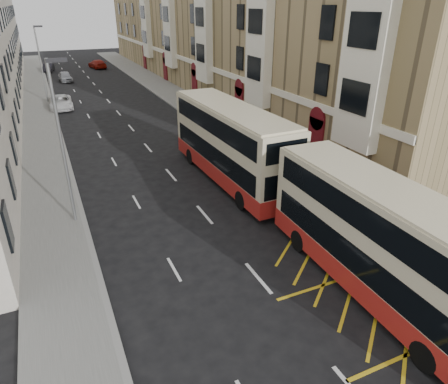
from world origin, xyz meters
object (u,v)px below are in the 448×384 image
pedestrian_mid (402,219)px  pedestrian_far (396,218)px  car_dark (48,68)px  car_silver (65,77)px  white_van (61,102)px  street_lamp_near (61,136)px  street_lamp_far (41,60)px  double_decker_rear (231,144)px  double_decker_front (381,242)px  car_red (97,64)px

pedestrian_mid → pedestrian_far: size_ratio=1.09×
pedestrian_mid → car_dark: bearing=89.4°
pedestrian_far → car_silver: pedestrian_far is taller
pedestrian_far → white_van: (-12.86, 34.13, -0.27)m
pedestrian_far → white_van: 36.48m
street_lamp_near → car_dark: bearing=88.8°
street_lamp_near → car_silver: 43.59m
street_lamp_far → pedestrian_far: (14.01, -37.76, -3.68)m
street_lamp_far → double_decker_rear: street_lamp_far is taller
street_lamp_far → double_decker_front: size_ratio=0.71×
double_decker_front → car_red: bearing=92.5°
white_van → pedestrian_far: bearing=-67.8°
double_decker_front → car_red: 65.25m
car_dark → double_decker_front: bearing=-71.7°
street_lamp_far → double_decker_rear: bearing=-71.3°
white_van → car_silver: car_silver is taller
pedestrian_far → car_dark: 63.14m
street_lamp_far → double_decker_rear: size_ratio=0.67×
street_lamp_far → street_lamp_near: bearing=-90.0°
car_silver → car_red: bearing=58.6°
double_decker_front → pedestrian_mid: 4.86m
car_red → car_silver: bearing=51.7°
car_silver → car_dark: (-1.78, 10.75, -0.05)m
car_silver → car_dark: size_ratio=1.04×
double_decker_front → double_decker_rear: size_ratio=0.94×
pedestrian_far → pedestrian_mid: bearing=132.6°
street_lamp_near → white_van: 26.69m
double_decker_front → white_van: bearing=105.2°
pedestrian_mid → white_van: 36.74m
street_lamp_far → car_red: (9.08, 24.68, -3.92)m
pedestrian_mid → double_decker_front: bearing=-159.8°
car_silver → double_decker_front: bearing=-85.4°
white_van → pedestrian_mid: bearing=-67.9°
double_decker_front → double_decker_rear: double_decker_rear is taller
double_decker_front → pedestrian_mid: bearing=34.1°
pedestrian_far → car_dark: bearing=-43.4°
street_lamp_far → car_silver: bearing=77.6°
double_decker_rear → car_dark: size_ratio=2.98×
double_decker_rear → white_van: size_ratio=2.42×
street_lamp_near → double_decker_rear: street_lamp_near is taller
white_van → car_red: size_ratio=1.00×
double_decker_front → car_silver: (-7.16, 53.86, -1.56)m
pedestrian_mid → car_red: 62.90m
street_lamp_near → car_red: 55.57m
pedestrian_mid → white_van: pedestrian_mid is taller
double_decker_front → pedestrian_mid: (3.96, 2.52, -1.24)m
white_van → car_red: (7.93, 28.31, 0.03)m
pedestrian_far → car_silver: (-11.08, 51.07, -0.25)m
double_decker_front → car_silver: 54.35m
pedestrian_mid → car_dark: pedestrian_mid is taller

